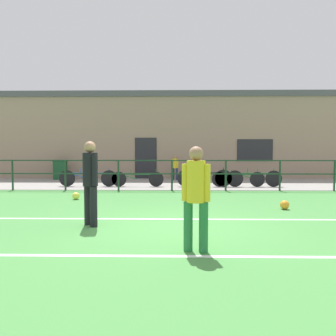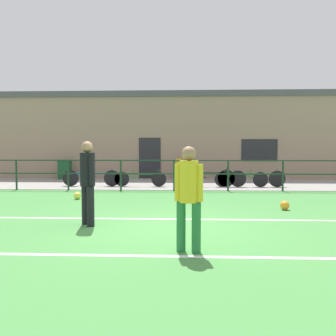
# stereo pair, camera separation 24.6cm
# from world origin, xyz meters

# --- Properties ---
(ground) EXTENTS (60.00, 44.00, 0.04)m
(ground) POSITION_xyz_m (0.00, 0.00, -0.02)
(ground) COLOR #478C42
(field_line_touchline) EXTENTS (36.00, 0.11, 0.00)m
(field_line_touchline) POSITION_xyz_m (0.00, 0.68, 0.00)
(field_line_touchline) COLOR white
(field_line_touchline) RESTS_ON ground
(field_line_hash) EXTENTS (36.00, 0.11, 0.00)m
(field_line_hash) POSITION_xyz_m (0.00, -2.08, 0.00)
(field_line_hash) COLOR white
(field_line_hash) RESTS_ON ground
(pavement_strip) EXTENTS (48.00, 5.00, 0.02)m
(pavement_strip) POSITION_xyz_m (0.00, 8.50, 0.01)
(pavement_strip) COLOR gray
(pavement_strip) RESTS_ON ground
(perimeter_fence) EXTENTS (36.07, 0.07, 1.15)m
(perimeter_fence) POSITION_xyz_m (0.00, 6.00, 0.75)
(perimeter_fence) COLOR #193823
(perimeter_fence) RESTS_ON ground
(clubhouse_facade) EXTENTS (28.00, 2.56, 4.49)m
(clubhouse_facade) POSITION_xyz_m (0.00, 12.20, 2.25)
(clubhouse_facade) COLOR gray
(clubhouse_facade) RESTS_ON ground
(player_goalkeeper) EXTENTS (0.35, 0.39, 1.75)m
(player_goalkeeper) POSITION_xyz_m (-1.61, -0.03, 0.99)
(player_goalkeeper) COLOR black
(player_goalkeeper) RESTS_ON ground
(player_striker) EXTENTS (0.44, 0.29, 1.64)m
(player_striker) POSITION_xyz_m (0.45, -1.83, 0.93)
(player_striker) COLOR #237038
(player_striker) RESTS_ON ground
(soccer_ball_match) EXTENTS (0.24, 0.24, 0.24)m
(soccer_ball_match) POSITION_xyz_m (2.99, 2.02, 0.12)
(soccer_ball_match) COLOR orange
(soccer_ball_match) RESTS_ON ground
(soccer_ball_spare) EXTENTS (0.23, 0.23, 0.23)m
(soccer_ball_spare) POSITION_xyz_m (-2.96, 3.68, 0.11)
(soccer_ball_spare) COLOR #E5E04C
(soccer_ball_spare) RESTS_ON ground
(spectator_child) EXTENTS (0.31, 0.21, 1.22)m
(spectator_child) POSITION_xyz_m (0.11, 10.19, 0.71)
(spectator_child) COLOR #232D4C
(spectator_child) RESTS_ON pavement_strip
(bicycle_parked_0) EXTENTS (2.23, 0.04, 0.79)m
(bicycle_parked_0) POSITION_xyz_m (1.30, 7.20, 0.38)
(bicycle_parked_0) COLOR black
(bicycle_parked_0) RESTS_ON pavement_strip
(bicycle_parked_1) EXTENTS (2.14, 0.04, 0.71)m
(bicycle_parked_1) POSITION_xyz_m (2.67, 7.20, 0.34)
(bicycle_parked_1) COLOR black
(bicycle_parked_1) RESTS_ON pavement_strip
(bicycle_parked_2) EXTENTS (2.12, 0.04, 0.71)m
(bicycle_parked_2) POSITION_xyz_m (-1.42, 7.20, 0.34)
(bicycle_parked_2) COLOR black
(bicycle_parked_2) RESTS_ON pavement_strip
(bicycle_parked_3) EXTENTS (2.38, 0.04, 0.76)m
(bicycle_parked_3) POSITION_xyz_m (-3.45, 7.20, 0.37)
(bicycle_parked_3) COLOR black
(bicycle_parked_3) RESTS_ON pavement_strip
(bicycle_parked_4) EXTENTS (2.22, 0.04, 0.76)m
(bicycle_parked_4) POSITION_xyz_m (3.31, 7.20, 0.37)
(bicycle_parked_4) COLOR black
(bicycle_parked_4) RESTS_ON pavement_strip
(trash_bin_0) EXTENTS (0.60, 0.51, 0.96)m
(trash_bin_0) POSITION_xyz_m (-5.62, 10.41, 0.50)
(trash_bin_0) COLOR #194C28
(trash_bin_0) RESTS_ON pavement_strip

